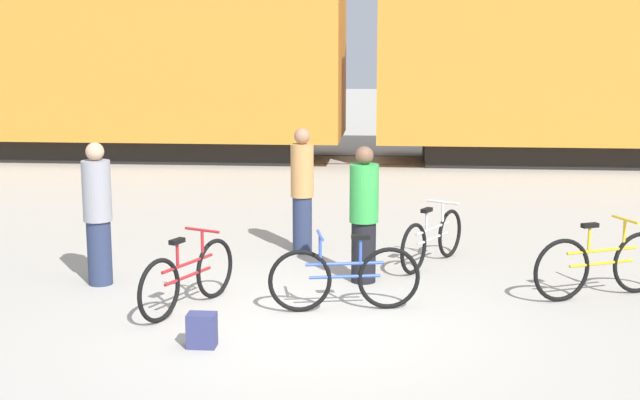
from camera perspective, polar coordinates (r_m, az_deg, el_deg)
ground_plane at (r=9.44m, az=-0.62°, el=-8.06°), size 80.00×80.00×0.00m
freight_train at (r=21.34m, az=2.62°, el=10.29°), size 28.58×3.16×5.54m
rail_near at (r=20.84m, az=2.47°, el=2.32°), size 40.58×0.07×0.01m
rail_far at (r=22.26m, az=2.63°, el=2.85°), size 40.58×0.07×0.01m
bicycle_silver at (r=11.83m, az=7.21°, el=-2.50°), size 0.87×1.53×0.82m
bicycle_yellow at (r=10.83m, az=17.56°, el=-3.96°), size 1.67×0.78×0.92m
bicycle_maroon at (r=10.00m, az=-8.44°, el=-4.90°), size 0.73×1.60×0.86m
bicycle_blue at (r=9.85m, az=1.59°, el=-4.99°), size 1.67×0.48×0.88m
person_in_tan at (r=12.32m, az=-1.15°, el=0.64°), size 0.32×0.32×1.75m
person_in_grey at (r=11.08m, az=-14.04°, el=-0.87°), size 0.34×0.34×1.75m
person_in_green at (r=10.87m, az=2.83°, el=-0.96°), size 0.35×0.35×1.69m
backpack at (r=8.86m, az=-7.57°, el=-8.26°), size 0.28×0.20×0.34m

